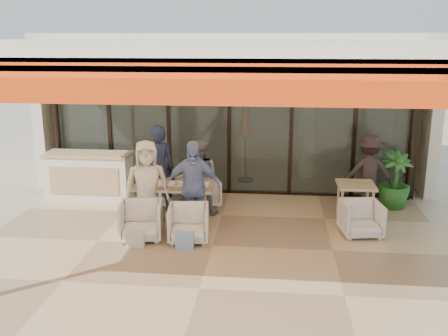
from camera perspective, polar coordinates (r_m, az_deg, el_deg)
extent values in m
plane|color=#C6B293|center=(8.55, -1.30, -9.00)|extent=(70.00, 70.00, 0.00)
cube|color=tan|center=(8.54, -1.30, -8.97)|extent=(8.00, 6.00, 0.01)
cube|color=silver|center=(7.83, -1.44, 13.71)|extent=(8.00, 6.00, 0.20)
cube|color=#FB420D|center=(4.94, -5.80, 9.80)|extent=(8.00, 0.12, 0.45)
cube|color=orange|center=(5.61, -4.40, 11.64)|extent=(8.00, 1.50, 0.06)
cylinder|color=black|center=(11.85, -18.57, 5.03)|extent=(0.12, 0.12, 3.20)
cylinder|color=black|center=(11.18, 20.82, 4.30)|extent=(0.12, 0.12, 3.20)
cube|color=#9EADA3|center=(10.96, 0.60, 5.07)|extent=(8.00, 0.03, 3.20)
cube|color=black|center=(11.33, 0.58, -2.73)|extent=(8.00, 0.10, 0.08)
cube|color=black|center=(10.81, 0.63, 13.25)|extent=(8.00, 0.10, 0.08)
cube|color=black|center=(12.00, -18.86, 5.12)|extent=(0.08, 0.10, 3.20)
cube|color=black|center=(11.52, -12.94, 5.17)|extent=(0.08, 0.10, 3.20)
cube|color=black|center=(11.16, -6.34, 5.16)|extent=(0.08, 0.10, 3.20)
cube|color=black|center=(10.96, 0.60, 5.07)|extent=(0.08, 0.10, 3.20)
cube|color=black|center=(10.92, 7.70, 4.90)|extent=(0.08, 0.10, 3.20)
cube|color=black|center=(11.05, 14.73, 4.66)|extent=(0.08, 0.10, 3.20)
cube|color=black|center=(11.32, 21.26, 4.38)|extent=(0.08, 0.10, 3.20)
cube|color=silver|center=(14.40, 1.90, 7.78)|extent=(9.00, 0.25, 3.40)
cube|color=silver|center=(13.73, -17.42, 6.78)|extent=(0.25, 3.50, 3.40)
cube|color=silver|center=(13.08, 21.04, 6.11)|extent=(0.25, 3.50, 3.40)
cube|color=silver|center=(12.55, 1.39, 14.54)|extent=(9.00, 3.50, 0.25)
cube|color=tan|center=(13.01, 1.29, -0.56)|extent=(8.00, 3.50, 0.02)
cylinder|color=silver|center=(12.78, -5.93, 5.92)|extent=(0.40, 0.40, 3.00)
cylinder|color=silver|center=(12.54, 9.54, 5.63)|extent=(0.40, 0.40, 3.00)
cylinder|color=black|center=(12.17, -4.62, 12.61)|extent=(0.03, 0.03, 0.70)
cube|color=black|center=(12.19, -4.57, 10.50)|extent=(0.30, 0.30, 0.40)
sphere|color=#FFBF72|center=(12.19, -4.57, 10.50)|extent=(0.18, 0.18, 0.18)
cylinder|color=black|center=(12.04, 12.40, 12.30)|extent=(0.03, 0.03, 0.70)
cube|color=black|center=(12.07, 12.28, 10.17)|extent=(0.30, 0.30, 0.40)
sphere|color=#FFBF72|center=(12.07, 12.28, 10.17)|extent=(0.18, 0.18, 0.18)
cylinder|color=black|center=(12.26, 2.41, -1.34)|extent=(0.40, 0.40, 0.05)
cylinder|color=black|center=(12.02, 2.46, 3.25)|extent=(0.04, 0.04, 2.10)
cone|color=#DC5913|center=(11.91, 2.50, 6.32)|extent=(0.32, 0.32, 1.10)
cube|color=silver|center=(11.21, -15.12, -1.00)|extent=(1.80, 0.60, 1.00)
cube|color=tan|center=(11.09, -15.30, 1.54)|extent=(1.85, 0.65, 0.06)
cube|color=tan|center=(10.93, -15.69, -1.43)|extent=(1.50, 0.02, 0.60)
cube|color=tan|center=(9.52, -5.64, -1.95)|extent=(1.50, 0.90, 0.05)
cube|color=white|center=(9.51, -5.64, -1.80)|extent=(1.30, 0.35, 0.01)
cylinder|color=tan|center=(9.47, -9.65, -4.52)|extent=(0.06, 0.06, 0.70)
cylinder|color=tan|center=(9.23, -2.18, -4.84)|extent=(0.06, 0.06, 0.70)
cylinder|color=tan|center=(10.06, -8.70, -3.33)|extent=(0.06, 0.06, 0.70)
cylinder|color=tan|center=(9.83, -1.66, -3.60)|extent=(0.06, 0.06, 0.70)
cylinder|color=white|center=(9.45, -8.51, -1.62)|extent=(0.06, 0.06, 0.11)
cylinder|color=white|center=(9.73, -6.86, -1.08)|extent=(0.06, 0.06, 0.11)
cylinder|color=white|center=(9.39, -5.47, -1.63)|extent=(0.06, 0.06, 0.11)
cylinder|color=white|center=(9.61, -3.69, -1.21)|extent=(0.06, 0.06, 0.11)
cylinder|color=white|center=(9.22, -2.85, -1.89)|extent=(0.06, 0.06, 0.11)
cylinder|color=#9A3B16|center=(9.75, -8.65, -0.97)|extent=(0.07, 0.07, 0.16)
cylinder|color=black|center=(9.77, -5.91, -0.84)|extent=(0.09, 0.09, 0.17)
cylinder|color=black|center=(9.74, -5.92, -0.30)|extent=(0.10, 0.10, 0.01)
cylinder|color=white|center=(9.33, -8.72, -2.17)|extent=(0.22, 0.22, 0.01)
cylinder|color=white|center=(9.14, -3.25, -2.36)|extent=(0.22, 0.22, 0.01)
cylinder|color=white|center=(9.90, -7.83, -1.14)|extent=(0.22, 0.22, 0.01)
cylinder|color=white|center=(9.73, -2.67, -1.30)|extent=(0.22, 0.22, 0.01)
imported|color=white|center=(10.59, -6.81, -2.23)|extent=(0.89, 0.87, 0.74)
imported|color=white|center=(10.46, -2.30, -2.64)|extent=(0.78, 0.76, 0.64)
imported|color=white|center=(8.85, -9.48, -5.78)|extent=(0.82, 0.79, 0.74)
imported|color=white|center=(8.67, -4.08, -6.15)|extent=(0.76, 0.72, 0.70)
imported|color=#171D33|center=(9.98, -7.52, -0.16)|extent=(0.74, 0.58, 1.79)
imported|color=slate|center=(9.86, -2.74, -1.05)|extent=(0.75, 0.59, 1.52)
imported|color=beige|center=(9.16, -8.79, -1.98)|extent=(0.92, 0.72, 1.67)
imported|color=#6C7BB4|center=(8.98, -3.59, -2.10)|extent=(1.03, 0.54, 1.69)
cube|color=silver|center=(8.56, -10.12, -7.96)|extent=(0.30, 0.10, 0.34)
cube|color=#99BFD8|center=(8.38, -4.53, -8.29)|extent=(0.30, 0.10, 0.34)
cube|color=tan|center=(9.80, 14.85, -1.89)|extent=(0.70, 0.70, 0.05)
cylinder|color=tan|center=(9.60, 13.30, -4.44)|extent=(0.05, 0.05, 0.70)
cylinder|color=tan|center=(9.69, 16.59, -4.49)|extent=(0.05, 0.05, 0.70)
cylinder|color=tan|center=(10.13, 12.91, -3.41)|extent=(0.05, 0.05, 0.70)
cylinder|color=tan|center=(10.22, 16.03, -3.46)|extent=(0.05, 0.05, 0.70)
imported|color=white|center=(9.21, 15.39, -5.44)|extent=(0.76, 0.72, 0.70)
imported|color=black|center=(10.57, 16.15, -0.43)|extent=(1.06, 0.68, 1.56)
imported|color=#1E5919|center=(10.79, 18.90, -1.34)|extent=(0.83, 0.83, 1.20)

